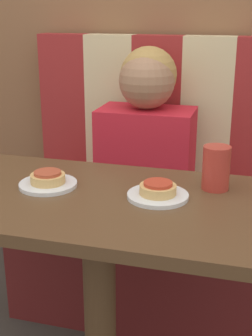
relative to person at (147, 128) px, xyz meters
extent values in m
cube|color=brown|center=(0.00, 0.31, 0.48)|extent=(7.00, 0.05, 2.60)
cube|color=#5B1919|center=(0.00, -0.01, -0.57)|extent=(1.08, 0.53, 0.49)
cube|color=maroon|center=(-0.43, 0.21, 0.01)|extent=(0.22, 0.10, 0.68)
cube|color=beige|center=(-0.22, 0.21, 0.01)|extent=(0.22, 0.10, 0.68)
cube|color=maroon|center=(0.00, 0.21, 0.01)|extent=(0.22, 0.10, 0.68)
cube|color=beige|center=(0.22, 0.21, 0.01)|extent=(0.22, 0.10, 0.68)
cube|color=brown|center=(0.00, -0.62, -0.07)|extent=(1.06, 0.58, 0.03)
cylinder|color=brown|center=(0.00, -0.62, -0.45)|extent=(0.10, 0.10, 0.73)
cube|color=red|center=(0.00, -0.01, -0.12)|extent=(0.38, 0.23, 0.41)
sphere|color=#9E7051|center=(0.00, -0.01, 0.19)|extent=(0.22, 0.22, 0.22)
sphere|color=#AD8447|center=(0.00, 0.02, 0.21)|extent=(0.22, 0.22, 0.22)
cylinder|color=white|center=(-0.17, -0.58, -0.04)|extent=(0.17, 0.17, 0.01)
cylinder|color=white|center=(0.17, -0.58, -0.04)|extent=(0.17, 0.17, 0.01)
cylinder|color=tan|center=(-0.17, -0.58, -0.03)|extent=(0.10, 0.10, 0.03)
cylinder|color=#AD472D|center=(-0.17, -0.58, -0.01)|extent=(0.08, 0.08, 0.01)
cylinder|color=tan|center=(0.17, -0.58, -0.03)|extent=(0.10, 0.10, 0.03)
cylinder|color=#B73823|center=(0.17, -0.58, -0.01)|extent=(0.08, 0.08, 0.01)
cylinder|color=#B23328|center=(0.32, -0.47, 0.01)|extent=(0.08, 0.08, 0.13)
camera|label=1|loc=(0.41, -1.79, 0.46)|focal=50.00mm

